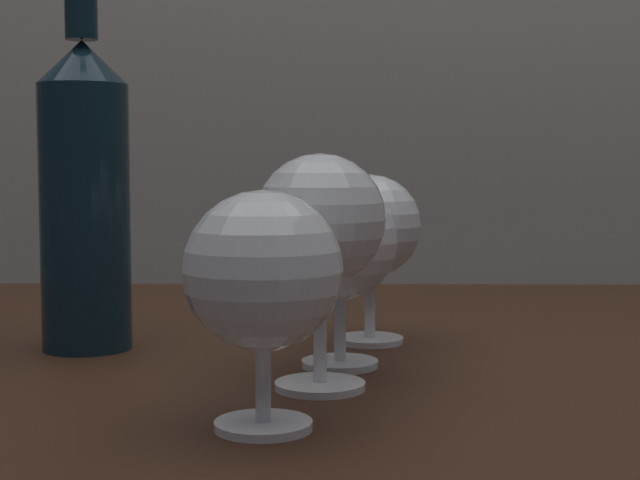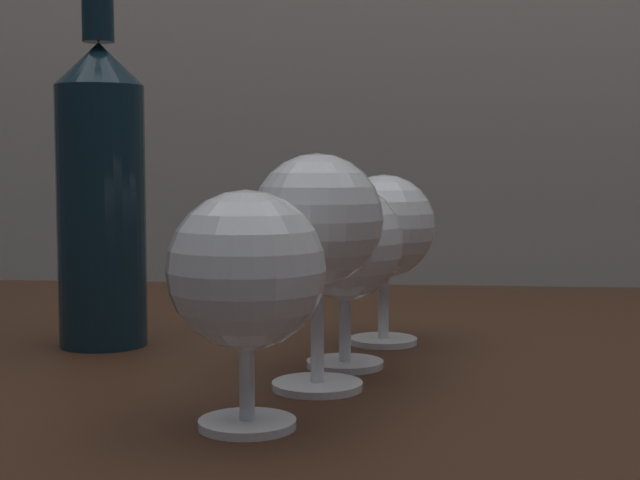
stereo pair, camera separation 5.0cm
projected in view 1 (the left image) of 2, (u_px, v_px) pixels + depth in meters
dining_table at (392, 458)px, 0.82m from camera, size 1.36×0.76×0.76m
wine_glass_port at (263, 276)px, 0.54m from camera, size 0.09×0.09×0.14m
wine_glass_cabernet at (320, 225)px, 0.63m from camera, size 0.09×0.09×0.16m
wine_glass_pinot at (340, 245)px, 0.70m from camera, size 0.09×0.09×0.14m
wine_glass_white at (370, 227)px, 0.80m from camera, size 0.09×0.09×0.14m
wine_bottle at (85, 186)px, 0.77m from camera, size 0.07×0.07×0.34m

